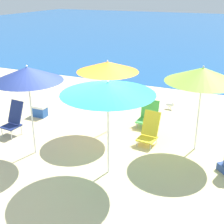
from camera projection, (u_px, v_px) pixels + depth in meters
ground_plane at (76, 155)px, 7.42m from camera, size 60.00×60.00×0.00m
sea_water at (213, 29)px, 29.54m from camera, size 60.00×40.00×0.01m
beach_umbrella_lime at (203, 75)px, 6.98m from camera, size 1.70×1.70×2.09m
beach_umbrella_teal at (108, 88)px, 6.03m from camera, size 1.89×1.89×2.04m
beach_umbrella_orange at (108, 67)px, 7.95m from camera, size 1.61×1.61×1.99m
beach_umbrella_navy at (28, 74)px, 6.80m from camera, size 1.56×1.56×2.14m
beach_chair_yellow at (149, 130)px, 7.85m from camera, size 0.48×0.62×0.82m
beach_chair_green at (148, 115)px, 8.87m from camera, size 0.54×0.59×0.74m
beach_chair_navy at (14, 118)px, 8.33m from camera, size 0.47×0.60×0.90m
cooler_box at (40, 111)px, 9.57m from camera, size 0.45×0.28×0.36m
seagull at (170, 105)px, 10.17m from camera, size 0.27×0.11×0.23m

